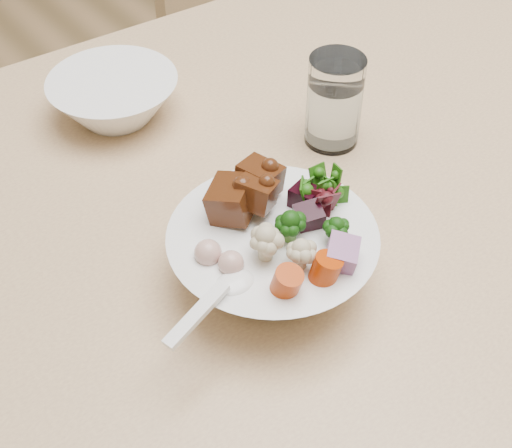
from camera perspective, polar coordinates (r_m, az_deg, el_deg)
name	(u,v)px	position (r m, az deg, el deg)	size (l,w,h in m)	color
dining_table	(422,173)	(1.00, 13.12, 3.97)	(1.64, 0.99, 0.74)	#DEBA83
chair_far	(261,56)	(1.60, 0.44, 13.29)	(0.46, 0.46, 0.82)	tan
food_bowl	(273,251)	(0.71, 1.35, -2.17)	(0.21, 0.21, 0.11)	white
soup_spoon	(225,291)	(0.65, -2.47, -5.40)	(0.11, 0.05, 0.02)	white
water_glass	(334,104)	(0.88, 6.26, 9.48)	(0.07, 0.07, 0.12)	white
side_bowl	(115,98)	(0.95, -11.25, 9.85)	(0.17, 0.17, 0.06)	white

